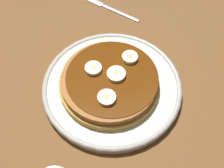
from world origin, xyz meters
The scene contains 8 objects.
ground_plane centered at (0.00, 0.00, -1.50)cm, with size 140.00×140.00×3.00cm, color brown.
plate centered at (0.00, 0.00, 1.01)cm, with size 25.70×25.70×1.87cm.
pancake_stack centered at (0.09, -0.53, 2.90)cm, with size 18.11×18.11×2.78cm.
banana_slice_0 centered at (0.03, 0.82, 4.62)cm, with size 3.35×3.35×0.96cm.
banana_slice_1 centered at (-2.36, 4.64, 4.65)cm, with size 2.90×2.90×1.02cm.
banana_slice_2 centered at (3.73, -2.66, 4.62)cm, with size 3.16×3.16×0.97cm.
banana_slice_3 centered at (-2.83, -2.36, 4.62)cm, with size 3.02×3.02×0.96cm.
fork centered at (-19.72, 8.45, 0.25)cm, with size 11.37×8.01×0.50cm.
Camera 1 is at (30.38, -13.77, 52.06)cm, focal length 53.17 mm.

